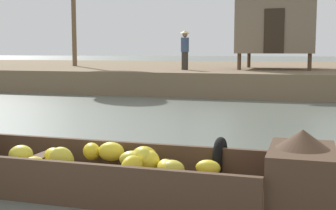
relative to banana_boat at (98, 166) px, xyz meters
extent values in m
plane|color=#596056|center=(-0.28, 5.90, -0.30)|extent=(300.00, 300.00, 0.00)
cube|color=#756047|center=(-0.28, 21.09, 0.15)|extent=(160.00, 20.00, 0.90)
cube|color=#473323|center=(-0.01, 0.00, -0.24)|extent=(4.05, 1.29, 0.12)
cube|color=#473323|center=(-0.01, 0.60, 0.00)|extent=(4.05, 0.08, 0.37)
cube|color=#473323|center=(-0.01, -0.61, 0.00)|extent=(4.05, 0.08, 0.37)
cube|color=#473323|center=(2.35, -0.01, 0.09)|extent=(0.67, 1.09, 0.55)
cone|color=#473323|center=(2.35, -0.01, 0.47)|extent=(0.56, 0.56, 0.20)
cube|color=#473323|center=(-0.87, 0.00, 0.02)|extent=(0.20, 1.16, 0.05)
torus|color=black|center=(1.35, 0.72, 0.04)|extent=(0.12, 0.52, 0.52)
ellipsoid|color=gold|center=(0.95, -0.06, 0.05)|extent=(0.31, 0.26, 0.21)
ellipsoid|color=yellow|center=(0.49, 0.27, 0.08)|extent=(0.36, 0.26, 0.27)
ellipsoid|color=yellow|center=(0.53, -0.24, 0.08)|extent=(0.27, 0.36, 0.26)
ellipsoid|color=yellow|center=(-0.38, -0.21, 0.12)|extent=(0.32, 0.25, 0.27)
ellipsoid|color=yellow|center=(1.28, 0.30, 0.00)|extent=(0.30, 0.20, 0.19)
ellipsoid|color=yellow|center=(0.62, 0.06, 0.10)|extent=(0.35, 0.35, 0.25)
ellipsoid|color=yellow|center=(-0.61, 0.00, 0.09)|extent=(0.36, 0.34, 0.20)
ellipsoid|color=yellow|center=(-0.27, 0.36, 0.09)|extent=(0.34, 0.35, 0.22)
ellipsoid|color=yellow|center=(-1.07, -0.02, 0.07)|extent=(0.39, 0.38, 0.24)
ellipsoid|color=yellow|center=(0.56, 0.03, 0.13)|extent=(0.31, 0.30, 0.26)
ellipsoid|color=yellow|center=(-0.39, -0.14, 0.07)|extent=(0.29, 0.32, 0.22)
ellipsoid|color=yellow|center=(-0.71, -0.31, 0.04)|extent=(0.29, 0.35, 0.19)
ellipsoid|color=gold|center=(0.40, 0.09, 0.10)|extent=(0.38, 0.34, 0.20)
ellipsoid|color=yellow|center=(0.86, -0.03, 0.05)|extent=(0.32, 0.37, 0.20)
ellipsoid|color=yellow|center=(0.00, 0.37, 0.10)|extent=(0.37, 0.28, 0.24)
cylinder|color=#4C3826|center=(-0.46, 14.46, 0.94)|extent=(0.16, 0.16, 0.69)
cylinder|color=#4C3826|center=(2.37, 14.46, 0.94)|extent=(0.16, 0.16, 0.69)
cylinder|color=#4C3826|center=(-0.46, 17.63, 0.94)|extent=(0.16, 0.16, 0.69)
cylinder|color=#4C3826|center=(2.37, 17.63, 0.94)|extent=(0.16, 0.16, 0.69)
cube|color=#7A6B56|center=(0.95, 16.04, 2.71)|extent=(3.23, 3.57, 2.85)
cube|color=#2D2319|center=(0.95, 14.24, 2.18)|extent=(0.80, 0.04, 1.80)
cylinder|color=brown|center=(-9.60, 17.08, 3.76)|extent=(0.24, 0.24, 6.32)
cylinder|color=#332D28|center=(-2.67, 13.88, 0.97)|extent=(0.28, 0.28, 0.75)
cylinder|color=#384C70|center=(-2.67, 13.88, 1.65)|extent=(0.34, 0.34, 0.60)
sphere|color=#9E7556|center=(-2.67, 13.88, 2.07)|extent=(0.22, 0.22, 0.22)
cone|color=tan|center=(-2.67, 13.88, 2.19)|extent=(0.44, 0.44, 0.14)
camera|label=1|loc=(2.40, -4.93, 1.38)|focal=49.22mm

